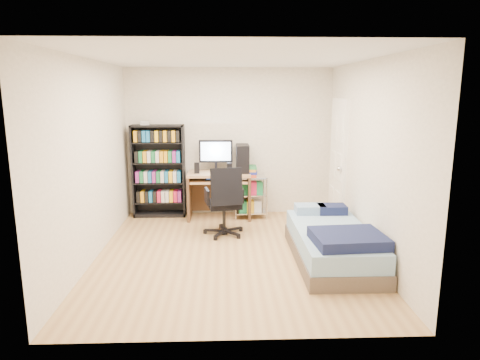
{
  "coord_description": "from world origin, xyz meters",
  "views": [
    {
      "loc": [
        -0.08,
        -5.33,
        2.1
      ],
      "look_at": [
        0.13,
        0.4,
        0.92
      ],
      "focal_mm": 32.0,
      "sensor_mm": 36.0,
      "label": 1
    }
  ],
  "objects_px": {
    "office_chair": "(225,214)",
    "media_shelf": "(159,170)",
    "bed": "(333,243)",
    "computer_desk": "(225,176)"
  },
  "relations": [
    {
      "from": "computer_desk",
      "to": "office_chair",
      "type": "xyz_separation_m",
      "value": [
        -0.02,
        -0.97,
        -0.37
      ]
    },
    {
      "from": "computer_desk",
      "to": "bed",
      "type": "xyz_separation_m",
      "value": [
        1.34,
        -2.01,
        -0.47
      ]
    },
    {
      "from": "media_shelf",
      "to": "bed",
      "type": "relative_size",
      "value": 0.87
    },
    {
      "from": "media_shelf",
      "to": "bed",
      "type": "bearing_deg",
      "value": -40.53
    },
    {
      "from": "computer_desk",
      "to": "office_chair",
      "type": "height_order",
      "value": "computer_desk"
    },
    {
      "from": "office_chair",
      "to": "bed",
      "type": "xyz_separation_m",
      "value": [
        1.36,
        -1.04,
        -0.1
      ]
    },
    {
      "from": "media_shelf",
      "to": "computer_desk",
      "type": "relative_size",
      "value": 1.24
    },
    {
      "from": "office_chair",
      "to": "bed",
      "type": "height_order",
      "value": "office_chair"
    },
    {
      "from": "media_shelf",
      "to": "computer_desk",
      "type": "height_order",
      "value": "media_shelf"
    },
    {
      "from": "office_chair",
      "to": "media_shelf",
      "type": "bearing_deg",
      "value": 125.77
    }
  ]
}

